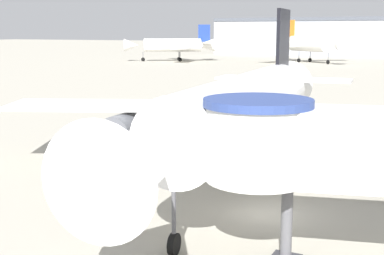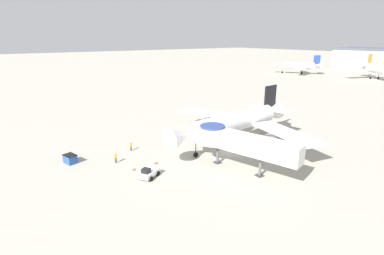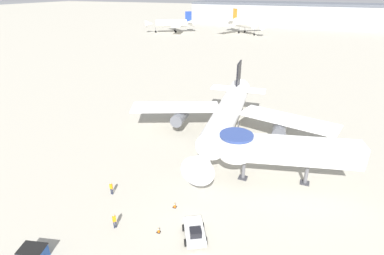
{
  "view_description": "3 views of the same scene",
  "coord_description": "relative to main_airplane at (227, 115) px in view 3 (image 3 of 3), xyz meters",
  "views": [
    {
      "loc": [
        7.48,
        -23.78,
        8.72
      ],
      "look_at": [
        -6.31,
        4.74,
        2.97
      ],
      "focal_mm": 50.0,
      "sensor_mm": 36.0,
      "label": 1
    },
    {
      "loc": [
        36.7,
        -35.34,
        20.01
      ],
      "look_at": [
        -7.76,
        -2.65,
        3.28
      ],
      "focal_mm": 28.0,
      "sensor_mm": 36.0,
      "label": 2
    },
    {
      "loc": [
        8.4,
        -36.98,
        22.39
      ],
      "look_at": [
        -6.93,
        0.43,
        3.31
      ],
      "focal_mm": 28.0,
      "sensor_mm": 36.0,
      "label": 3
    }
  ],
  "objects": [
    {
      "name": "background_jet_blue_tail",
      "position": [
        -62.36,
        109.89,
        0.27
      ],
      "size": [
        24.24,
        22.84,
        10.47
      ],
      "rotation": [
        0.0,
        0.0,
        -1.01
      ],
      "color": "white",
      "rests_on": "ground_plane"
    },
    {
      "name": "terminal_building",
      "position": [
        6.08,
        170.37,
        2.34
      ],
      "size": [
        152.84,
        26.9,
        13.33
      ],
      "color": "#999EA8",
      "rests_on": "ground_plane"
    },
    {
      "name": "traffic_cone_near_nose",
      "position": [
        -0.61,
        -17.83,
        -4.01
      ],
      "size": [
        0.41,
        0.41,
        0.68
      ],
      "color": "black",
      "rests_on": "ground_plane"
    },
    {
      "name": "jet_bridge",
      "position": [
        8.95,
        -8.44,
        0.23
      ],
      "size": [
        16.7,
        6.9,
        6.25
      ],
      "rotation": [
        0.0,
        0.0,
        0.25
      ],
      "color": "silver",
      "rests_on": "ground_plane"
    },
    {
      "name": "ground_plane",
      "position": [
        2.83,
        -4.63,
        -4.33
      ],
      "size": [
        800.0,
        800.0,
        0.0
      ],
      "primitive_type": "plane",
      "color": "#A8A393"
    },
    {
      "name": "traffic_cone_starboard_wing",
      "position": [
        13.42,
        0.26,
        -3.94
      ],
      "size": [
        0.5,
        0.5,
        0.83
      ],
      "color": "black",
      "rests_on": "ground_plane"
    },
    {
      "name": "main_airplane",
      "position": [
        0.0,
        0.0,
        0.0
      ],
      "size": [
        33.87,
        30.35,
        10.28
      ],
      "rotation": [
        0.0,
        0.0,
        0.09
      ],
      "color": "white",
      "rests_on": "ground_plane"
    },
    {
      "name": "ground_crew_wing_walker",
      "position": [
        -8.51,
        -18.55,
        -3.36
      ],
      "size": [
        0.35,
        0.23,
        1.68
      ],
      "rotation": [
        0.0,
        0.0,
        0.15
      ],
      "color": "#1E2338",
      "rests_on": "ground_plane"
    },
    {
      "name": "ground_crew_marshaller",
      "position": [
        -4.89,
        -22.99,
        -3.33
      ],
      "size": [
        0.36,
        0.38,
        1.75
      ],
      "rotation": [
        0.0,
        0.0,
        4.01
      ],
      "color": "#1E2338",
      "rests_on": "ground_plane"
    },
    {
      "name": "pushback_tug_white",
      "position": [
        3.11,
        -21.15,
        -3.6
      ],
      "size": [
        3.36,
        4.03,
        1.67
      ],
      "rotation": [
        0.0,
        0.0,
        0.51
      ],
      "color": "silver",
      "rests_on": "ground_plane"
    },
    {
      "name": "traffic_cone_apron_front",
      "position": [
        -0.49,
        -21.86,
        -4.04
      ],
      "size": [
        0.37,
        0.37,
        0.62
      ],
      "color": "black",
      "rests_on": "ground_plane"
    },
    {
      "name": "background_jet_orange_tail",
      "position": [
        -25.73,
        120.29,
        0.81
      ],
      "size": [
        23.82,
        25.14,
        11.78
      ],
      "rotation": [
        0.0,
        0.0,
        0.89
      ],
      "color": "white",
      "rests_on": "ground_plane"
    },
    {
      "name": "service_container_blue",
      "position": [
        -9.22,
        -29.1,
        -3.6
      ],
      "size": [
        2.56,
        2.1,
        1.46
      ],
      "rotation": [
        0.0,
        0.0,
        0.25
      ],
      "color": "#234C9E",
      "rests_on": "ground_plane"
    }
  ]
}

